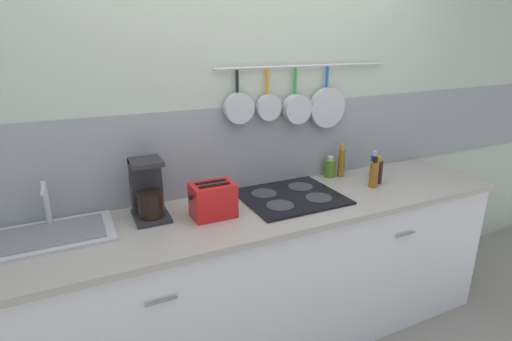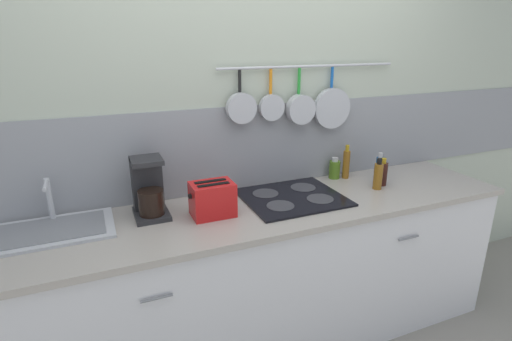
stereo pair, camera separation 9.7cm
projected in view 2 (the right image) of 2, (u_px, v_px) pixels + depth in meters
The scene contains 13 objects.
ground_plane at pixel (271, 338), 2.50m from camera, with size 12.00×12.00×0.00m, color gray.
wall_back at pixel (248, 127), 2.41m from camera, with size 7.20×0.15×2.60m.
cabinet_base at pixel (272, 279), 2.36m from camera, with size 2.82×0.62×0.87m.
countertop at pixel (273, 209), 2.22m from camera, with size 2.86×0.64×0.03m.
sink_basin at pixel (52, 229), 1.91m from camera, with size 0.56×0.35×0.23m.
coffee_maker at pixel (149, 191), 2.07m from camera, with size 0.17×0.22×0.31m.
toaster at pixel (212, 199), 2.07m from camera, with size 0.24×0.16×0.18m.
cooktop at pixel (292, 197), 2.32m from camera, with size 0.56×0.50×0.01m.
bottle_dish_soap at pixel (334, 169), 2.63m from camera, with size 0.07×0.07×0.14m.
bottle_sesame_oil at pixel (346, 164), 2.62m from camera, with size 0.05×0.05×0.23m.
bottle_olive_oil at pixel (378, 176), 2.44m from camera, with size 0.05×0.05×0.20m.
bottle_hot_sauce at pixel (382, 173), 2.51m from camera, with size 0.06×0.06×0.17m.
bottle_cooking_wine at pixel (379, 167), 2.63m from camera, with size 0.05×0.05×0.17m.
Camera 2 is at (-0.88, -1.84, 1.79)m, focal length 28.00 mm.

